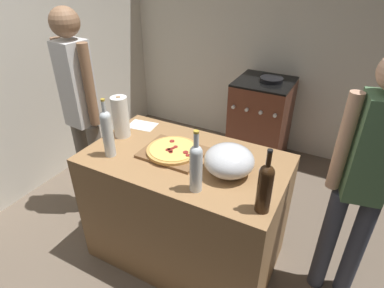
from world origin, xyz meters
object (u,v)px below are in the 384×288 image
pizza (173,150)px  paper_towel_roll (121,117)px  wine_bottle_clear (265,186)px  person_in_red (364,177)px  wine_bottle_amber (196,166)px  person_in_stripes (81,107)px  wine_bottle_green (107,132)px  mixing_bowl (229,161)px  stove (260,121)px

pizza → paper_towel_roll: (-0.45, 0.04, 0.12)m
wine_bottle_clear → paper_towel_roll: bearing=165.6°
wine_bottle_clear → pizza: bearing=160.0°
pizza → person_in_red: (1.12, 0.21, 0.03)m
wine_bottle_amber → person_in_stripes: bearing=163.6°
wine_bottle_green → person_in_stripes: 0.61m
pizza → wine_bottle_amber: size_ratio=0.93×
mixing_bowl → wine_bottle_green: wine_bottle_green is taller
pizza → wine_bottle_green: (-0.36, -0.20, 0.14)m
pizza → wine_bottle_green: size_ratio=0.88×
pizza → wine_bottle_amber: bearing=-40.4°
wine_bottle_amber → stove: wine_bottle_amber is taller
paper_towel_roll → person_in_stripes: bearing=173.6°
person_in_stripes → person_in_red: size_ratio=1.05×
pizza → person_in_red: size_ratio=0.21×
wine_bottle_clear → mixing_bowl: bearing=141.8°
mixing_bowl → stove: size_ratio=0.31×
mixing_bowl → person_in_red: (0.72, 0.24, -0.03)m
person_in_stripes → mixing_bowl: bearing=-5.4°
stove → wine_bottle_green: bearing=-105.6°
pizza → mixing_bowl: 0.41m
mixing_bowl → stove: (-0.27, 1.61, -0.51)m
wine_bottle_green → stove: (0.50, 1.79, -0.59)m
stove → paper_towel_roll: bearing=-111.1°
mixing_bowl → wine_bottle_green: 0.79m
wine_bottle_amber → person_in_stripes: (-1.20, 0.35, -0.04)m
pizza → wine_bottle_clear: wine_bottle_clear is taller
person_in_red → wine_bottle_clear: bearing=-133.9°
person_in_red → paper_towel_roll: bearing=-173.9°
pizza → paper_towel_roll: bearing=174.6°
wine_bottle_green → person_in_red: 1.54m
paper_towel_roll → wine_bottle_amber: wine_bottle_amber is taller
paper_towel_roll → wine_bottle_green: bearing=-68.5°
mixing_bowl → wine_bottle_amber: (-0.10, -0.23, 0.07)m
mixing_bowl → wine_bottle_clear: bearing=-38.2°
wine_bottle_clear → person_in_stripes: bearing=167.8°
paper_towel_roll → wine_bottle_green: 0.27m
stove → person_in_stripes: bearing=-124.7°
wine_bottle_amber → person_in_stripes: 1.25m
stove → person_in_stripes: person_in_stripes is taller
mixing_bowl → wine_bottle_green: (-0.76, -0.17, 0.08)m
wine_bottle_green → person_in_stripes: person_in_stripes is taller
person_in_red → person_in_stripes: bearing=-176.6°
paper_towel_roll → wine_bottle_green: size_ratio=0.76×
paper_towel_roll → wine_bottle_amber: size_ratio=0.81×
paper_towel_roll → wine_bottle_clear: 1.17m
wine_bottle_amber → person_in_red: person_in_red is taller
person_in_stripes → wine_bottle_amber: bearing=-16.4°
wine_bottle_green → person_in_red: person_in_red is taller
wine_bottle_clear → person_in_stripes: 1.61m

